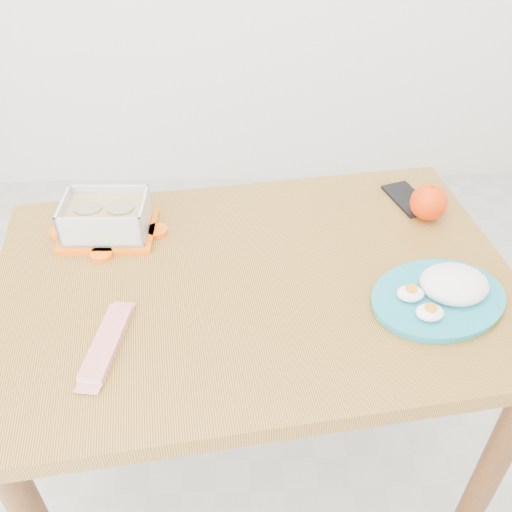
{
  "coord_description": "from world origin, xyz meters",
  "views": [
    {
      "loc": [
        -0.01,
        -0.71,
        1.55
      ],
      "look_at": [
        0.02,
        0.17,
        0.81
      ],
      "focal_mm": 40.0,
      "sensor_mm": 36.0,
      "label": 1
    }
  ],
  "objects_px": {
    "food_container": "(106,218)",
    "rice_plate": "(444,292)",
    "orange_fruit": "(429,202)",
    "dining_table": "(256,315)",
    "smartphone": "(408,199)"
  },
  "relations": [
    {
      "from": "food_container",
      "to": "rice_plate",
      "type": "distance_m",
      "value": 0.74
    },
    {
      "from": "orange_fruit",
      "to": "dining_table",
      "type": "bearing_deg",
      "value": -153.74
    },
    {
      "from": "orange_fruit",
      "to": "food_container",
      "type": "bearing_deg",
      "value": -176.97
    },
    {
      "from": "orange_fruit",
      "to": "rice_plate",
      "type": "relative_size",
      "value": 0.25
    },
    {
      "from": "rice_plate",
      "to": "smartphone",
      "type": "distance_m",
      "value": 0.35
    },
    {
      "from": "dining_table",
      "to": "rice_plate",
      "type": "relative_size",
      "value": 3.38
    },
    {
      "from": "dining_table",
      "to": "smartphone",
      "type": "distance_m",
      "value": 0.49
    },
    {
      "from": "orange_fruit",
      "to": "smartphone",
      "type": "relative_size",
      "value": 0.61
    },
    {
      "from": "dining_table",
      "to": "orange_fruit",
      "type": "xyz_separation_m",
      "value": [
        0.41,
        0.2,
        0.16
      ]
    },
    {
      "from": "orange_fruit",
      "to": "rice_plate",
      "type": "distance_m",
      "value": 0.28
    },
    {
      "from": "dining_table",
      "to": "food_container",
      "type": "xyz_separation_m",
      "value": [
        -0.33,
        0.16,
        0.16
      ]
    },
    {
      "from": "food_container",
      "to": "rice_plate",
      "type": "xyz_separation_m",
      "value": [
        0.7,
        -0.24,
        -0.02
      ]
    },
    {
      "from": "smartphone",
      "to": "dining_table",
      "type": "bearing_deg",
      "value": -162.3
    },
    {
      "from": "food_container",
      "to": "dining_table",
      "type": "bearing_deg",
      "value": -24.47
    },
    {
      "from": "orange_fruit",
      "to": "rice_plate",
      "type": "xyz_separation_m",
      "value": [
        -0.04,
        -0.28,
        -0.02
      ]
    }
  ]
}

